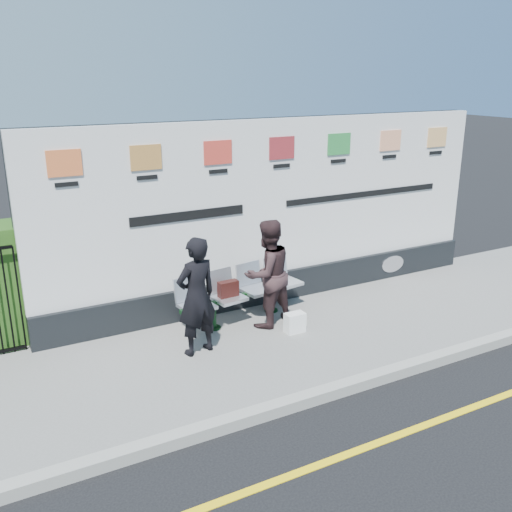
{
  "coord_description": "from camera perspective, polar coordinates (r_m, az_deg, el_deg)",
  "views": [
    {
      "loc": [
        -4.12,
        -3.96,
        3.79
      ],
      "look_at": [
        -0.38,
        2.98,
        1.25
      ],
      "focal_mm": 40.0,
      "sensor_mm": 36.0,
      "label": 1
    }
  ],
  "objects": [
    {
      "name": "handbag_brown",
      "position": [
        8.6,
        -2.8,
        -3.3
      ],
      "size": [
        0.32,
        0.15,
        0.24
      ],
      "primitive_type": "cube",
      "rotation": [
        0.0,
        0.0,
        0.06
      ],
      "color": "black",
      "rests_on": "bench"
    },
    {
      "name": "kerb",
      "position": [
        7.45,
        10.11,
        -12.43
      ],
      "size": [
        14.0,
        0.18,
        0.14
      ],
      "primitive_type": "cube",
      "color": "gray",
      "rests_on": "ground"
    },
    {
      "name": "carrier_bag_white",
      "position": [
        8.5,
        3.9,
        -6.66
      ],
      "size": [
        0.3,
        0.18,
        0.3
      ],
      "primitive_type": "cube",
      "color": "white",
      "rests_on": "pavement"
    },
    {
      "name": "yellow_line",
      "position": [
        6.86,
        15.43,
        -16.4
      ],
      "size": [
        14.0,
        0.1,
        0.01
      ],
      "primitive_type": "cube",
      "color": "yellow",
      "rests_on": "ground"
    },
    {
      "name": "billboard",
      "position": [
        9.38,
        2.24,
        3.2
      ],
      "size": [
        8.0,
        0.3,
        3.0
      ],
      "color": "black",
      "rests_on": "pavement"
    },
    {
      "name": "woman_right",
      "position": [
        8.48,
        1.16,
        -1.78
      ],
      "size": [
        0.9,
        0.76,
        1.65
      ],
      "primitive_type": "imported",
      "rotation": [
        0.0,
        0.0,
        3.32
      ],
      "color": "#301F20",
      "rests_on": "pavement"
    },
    {
      "name": "pavement",
      "position": [
        8.53,
        3.84,
        -8.14
      ],
      "size": [
        14.0,
        3.0,
        0.12
      ],
      "primitive_type": "cube",
      "color": "slate",
      "rests_on": "ground"
    },
    {
      "name": "woman_left",
      "position": [
        7.67,
        -5.97,
        -4.04
      ],
      "size": [
        0.67,
        0.51,
        1.65
      ],
      "primitive_type": "imported",
      "rotation": [
        0.0,
        0.0,
        3.34
      ],
      "color": "black",
      "rests_on": "pavement"
    },
    {
      "name": "ground",
      "position": [
        6.86,
        15.43,
        -16.43
      ],
      "size": [
        80.0,
        80.0,
        0.0
      ],
      "primitive_type": "plane",
      "color": "black"
    },
    {
      "name": "bench",
      "position": [
        8.87,
        -1.29,
        -5.0
      ],
      "size": [
        2.16,
        0.85,
        0.45
      ],
      "primitive_type": null,
      "rotation": [
        0.0,
        0.0,
        0.15
      ],
      "color": "#B8BBC2",
      "rests_on": "pavement"
    }
  ]
}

